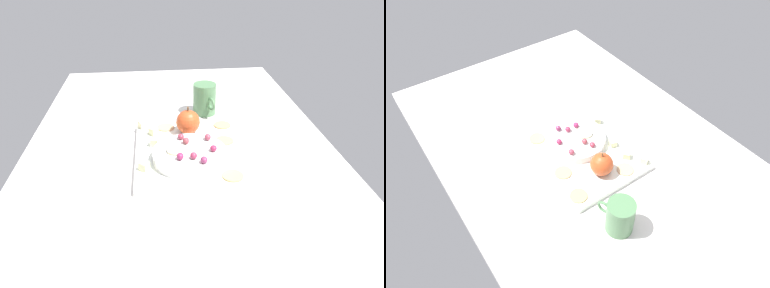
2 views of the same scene
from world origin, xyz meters
The scene contains 22 objects.
table centered at (0.00, 0.00, 1.86)cm, with size 137.59×83.59×3.72cm, color silver.
platter centered at (2.00, 1.92, 4.59)cm, with size 32.83×27.55×1.74cm, color white.
serving_dish centered at (6.95, 1.73, 6.68)cm, with size 18.58×18.58×2.44cm, color white.
apple_whole centered at (-7.27, 2.64, 8.83)cm, with size 6.75×6.75×6.75cm, color #C64821.
apple_stem centered at (-7.27, 2.64, 12.81)cm, with size 0.50×0.50×1.20cm, color brown.
cheese_cube_0 centered at (-11.67, -10.23, 6.48)cm, with size 2.05×2.05×2.05cm, color beige.
cheese_cube_1 centered at (10.35, -9.50, 6.48)cm, with size 2.05×2.05×2.05cm, color beige.
cheese_cube_2 centered at (-0.86, -6.91, 6.48)cm, with size 2.05×2.05×2.05cm, color beige.
cheese_cube_3 centered at (-7.16, -7.12, 6.48)cm, with size 2.05×2.05×2.05cm, color beige.
cracker_0 centered at (-1.23, 11.91, 5.66)cm, with size 4.96×4.96×0.40cm, color tan.
cracker_1 centered at (-10.57, 13.06, 5.66)cm, with size 4.96×4.96×0.40cm, color tan.
cracker_2 centered at (-10.76, -3.57, 5.66)cm, with size 4.96×4.96×0.40cm, color tan.
cracker_3 centered at (15.34, 10.84, 5.66)cm, with size 4.96×4.96×0.40cm, color tan.
grape_0 centered at (10.55, -0.95, 8.76)cm, with size 1.87×1.68×1.73cm, color #942855.
grape_1 centered at (3.14, 1.10, 8.72)cm, with size 1.87×1.68×1.65cm, color #963C46.
grape_2 centered at (10.49, 2.24, 8.71)cm, with size 1.87×1.68×1.62cm, color #962D4A.
grape_3 centered at (7.54, 7.46, 8.66)cm, with size 1.87×1.68×1.52cm, color #9A274A.
grape_4 centered at (1.81, 6.87, 8.72)cm, with size 1.87×1.68×1.65cm, color #953B4D.
grape_5 centered at (12.66, 4.44, 8.72)cm, with size 1.87×1.68×1.66cm, color #852F56.
grape_6 centered at (0.69, -0.28, 8.65)cm, with size 1.87×1.68×1.50cm, color #983345.
apple_slice_0 centered at (6.63, -1.39, 8.19)cm, with size 5.13×5.13×0.60cm, color #F1EAB4.
cup centered at (-23.62, 9.59, 8.67)cm, with size 10.34×7.37×9.92cm.
Camera 1 is at (81.34, -5.68, 52.76)cm, focal length 33.24 mm.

